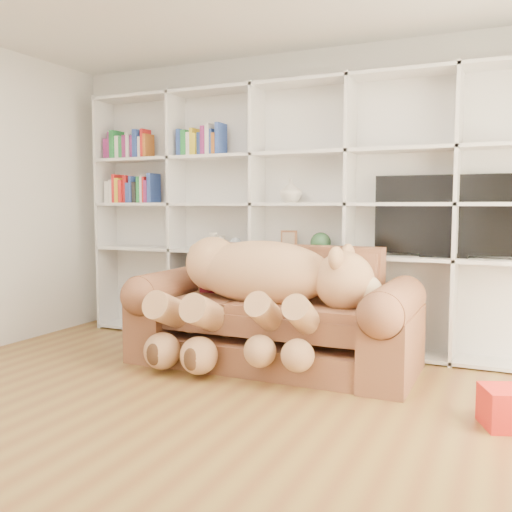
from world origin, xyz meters
The scene contains 14 objects.
floor centered at (0.00, 0.00, 0.00)m, with size 5.00×5.00×0.00m, color brown.
wall_back centered at (0.00, 2.50, 1.35)m, with size 5.00×0.02×2.70m, color silver.
bookshelf centered at (-0.24, 2.36, 1.31)m, with size 4.43×0.35×2.40m.
sofa centered at (0.00, 1.66, 0.36)m, with size 2.26×0.98×0.95m.
teddy_bear centered at (-0.05, 1.47, 0.66)m, with size 1.72×0.94×1.00m.
throw_pillow centered at (-0.55, 1.82, 0.66)m, with size 0.37×0.12×0.37m, color maroon.
gift_box centered at (1.76, 1.00, 0.12)m, with size 0.29×0.27×0.23m, color red.
tv centered at (1.23, 2.35, 1.20)m, with size 1.14×0.18×0.67m.
picture_frame centered at (-0.12, 2.30, 0.97)m, with size 0.15×0.03×0.19m, color brown.
green_vase centered at (0.18, 2.30, 0.96)m, with size 0.18×0.18×0.18m, color #2A5130.
figurine_tall centered at (-0.91, 2.30, 0.94)m, with size 0.08×0.08×0.16m, color beige.
figurine_short centered at (-0.83, 2.30, 0.93)m, with size 0.08×0.08×0.13m, color beige.
snow_globe centered at (-0.67, 2.30, 0.93)m, with size 0.12×0.12×0.12m, color silver.
shelf_vase centered at (-0.11, 2.30, 1.42)m, with size 0.20×0.20×0.21m, color beige.
Camera 1 is at (1.76, -2.54, 1.30)m, focal length 40.00 mm.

